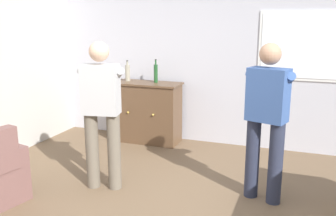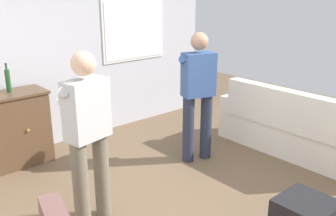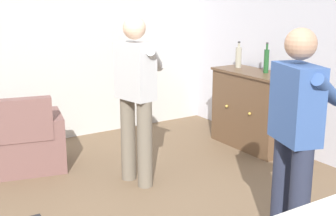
% 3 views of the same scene
% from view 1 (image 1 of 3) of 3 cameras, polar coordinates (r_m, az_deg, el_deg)
% --- Properties ---
extents(wall_back_with_window, '(5.20, 0.15, 2.80)m').
position_cam_1_polar(wall_back_with_window, '(5.81, 7.85, 8.22)').
color(wall_back_with_window, silver).
rests_on(wall_back_with_window, ground).
extents(sideboard_cabinet, '(1.09, 0.49, 0.95)m').
position_cam_1_polar(sideboard_cabinet, '(5.94, -3.30, -0.62)').
color(sideboard_cabinet, brown).
rests_on(sideboard_cabinet, ground).
extents(bottle_wine_green, '(0.06, 0.06, 0.36)m').
position_cam_1_polar(bottle_wine_green, '(5.83, -1.87, 5.36)').
color(bottle_wine_green, '#1E4C23').
rests_on(bottle_wine_green, sideboard_cabinet).
extents(bottle_liquor_amber, '(0.08, 0.08, 0.33)m').
position_cam_1_polar(bottle_liquor_amber, '(6.00, -6.18, 5.39)').
color(bottle_liquor_amber, gray).
rests_on(bottle_liquor_amber, sideboard_cabinet).
extents(person_standing_left, '(0.55, 0.51, 1.68)m').
position_cam_1_polar(person_standing_left, '(4.23, -10.07, -0.10)').
color(person_standing_left, '#6B6051').
rests_on(person_standing_left, ground).
extents(person_standing_right, '(0.53, 0.52, 1.68)m').
position_cam_1_polar(person_standing_right, '(4.00, 14.85, -1.09)').
color(person_standing_right, '#282D42').
rests_on(person_standing_right, ground).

